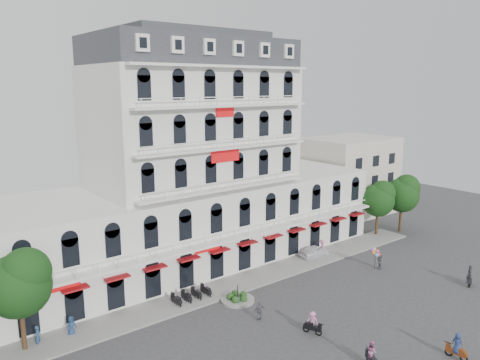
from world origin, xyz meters
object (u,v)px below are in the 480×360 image
rider_southwest (372,354)px  balloon_vendor (378,259)px  parked_car (315,251)px  rider_northeast (469,275)px  rider_east (457,346)px  rider_center (312,322)px

rider_southwest → balloon_vendor: balloon_vendor is taller
parked_car → rider_southwest: rider_southwest is taller
rider_northeast → rider_southwest: bearing=-24.6°
rider_east → rider_center: bearing=26.6°
rider_east → rider_center: (-5.81, 9.12, -0.02)m
parked_car → rider_northeast: bearing=-154.8°
rider_center → balloon_vendor: bearing=85.8°
rider_east → rider_northeast: (13.74, 5.81, 0.04)m
rider_northeast → balloon_vendor: balloon_vendor is taller
rider_east → balloon_vendor: size_ratio=0.86×
parked_car → rider_east: rider_east is taller
rider_east → rider_center: rider_east is taller
rider_east → rider_northeast: size_ratio=0.96×
parked_car → rider_northeast: (6.35, -15.24, 0.37)m
rider_southwest → rider_center: 5.82m
rider_northeast → balloon_vendor: bearing=-97.4°
rider_center → rider_northeast: bearing=58.7°
rider_southwest → balloon_vendor: size_ratio=0.85×
rider_northeast → balloon_vendor: (-3.78, 8.28, 0.19)m
balloon_vendor → rider_northeast: bearing=-65.4°
parked_car → rider_center: (-13.21, -11.94, 0.31)m
rider_southwest → balloon_vendor: (15.78, 10.80, 0.21)m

